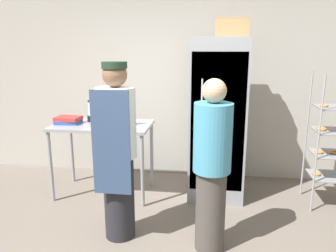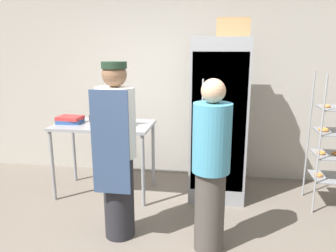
% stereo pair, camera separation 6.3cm
% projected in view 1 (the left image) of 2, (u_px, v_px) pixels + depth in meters
% --- Properties ---
extents(back_wall, '(6.40, 0.12, 2.95)m').
position_uv_depth(back_wall, '(179.00, 76.00, 4.75)').
color(back_wall, '#ADA89E').
rests_on(back_wall, ground_plane).
extents(refrigerator, '(0.68, 0.71, 2.00)m').
position_uv_depth(refrigerator, '(217.00, 120.00, 4.09)').
color(refrigerator, gray).
rests_on(refrigerator, ground_plane).
extents(baking_rack, '(0.56, 0.48, 1.61)m').
position_uv_depth(baking_rack, '(335.00, 142.00, 3.86)').
color(baking_rack, '#93969B').
rests_on(baking_rack, ground_plane).
extents(prep_counter, '(1.23, 0.71, 0.94)m').
position_uv_depth(prep_counter, '(103.00, 132.00, 4.16)').
color(prep_counter, gray).
rests_on(prep_counter, ground_plane).
extents(donut_box, '(0.27, 0.22, 0.26)m').
position_uv_depth(donut_box, '(122.00, 123.00, 3.99)').
color(donut_box, white).
rests_on(donut_box, prep_counter).
extents(blender_pitcher, '(0.14, 0.14, 0.28)m').
position_uv_depth(blender_pitcher, '(92.00, 112.00, 4.26)').
color(blender_pitcher, black).
rests_on(blender_pitcher, prep_counter).
extents(binder_stack, '(0.32, 0.25, 0.09)m').
position_uv_depth(binder_stack, '(68.00, 120.00, 4.16)').
color(binder_stack, '#2D5193').
rests_on(binder_stack, prep_counter).
extents(cardboard_storage_box, '(0.39, 0.26, 0.22)m').
position_uv_depth(cardboard_storage_box, '(231.00, 28.00, 3.86)').
color(cardboard_storage_box, '#A87F51').
rests_on(cardboard_storage_box, refrigerator).
extents(person_baker, '(0.37, 0.39, 1.76)m').
position_uv_depth(person_baker, '(117.00, 150.00, 3.15)').
color(person_baker, '#232328').
rests_on(person_baker, ground_plane).
extents(person_customer, '(0.34, 0.34, 1.63)m').
position_uv_depth(person_customer, '(212.00, 166.00, 2.96)').
color(person_customer, '#47423D').
rests_on(person_customer, ground_plane).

